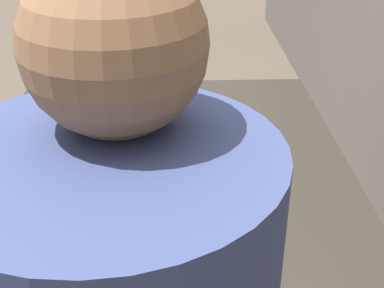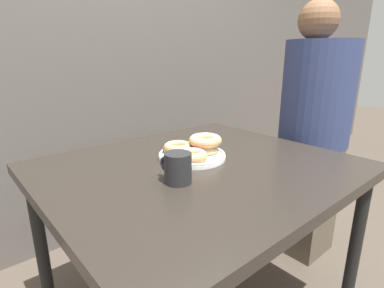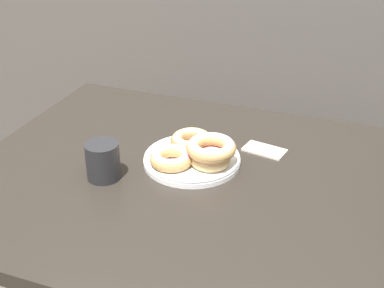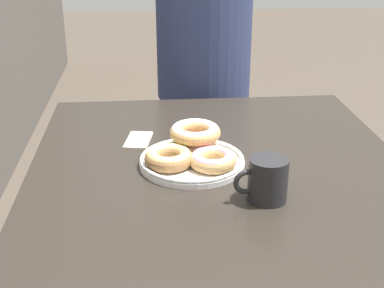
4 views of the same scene
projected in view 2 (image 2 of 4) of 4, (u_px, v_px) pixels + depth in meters
name	position (u px, v px, depth m)	size (l,w,h in m)	color
wall_back	(85.00, 28.00, 1.70)	(8.00, 0.05, 2.60)	#56514C
dining_table	(199.00, 181.00, 1.17)	(1.12, 0.97, 0.75)	#28231E
donut_plate	(194.00, 150.00, 1.21)	(0.28, 0.27, 0.09)	white
coffee_mug	(177.00, 167.00, 0.97)	(0.09, 0.13, 0.10)	#232326
person_figure	(315.00, 128.00, 1.61)	(0.38, 0.36, 1.41)	brown
napkin	(201.00, 143.00, 1.42)	(0.13, 0.09, 0.01)	beige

